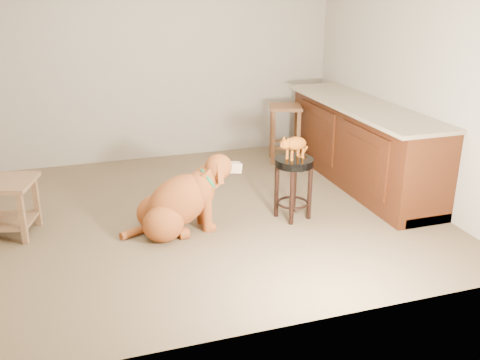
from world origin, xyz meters
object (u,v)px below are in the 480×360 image
object	(u,v)px
golden_retriever	(180,203)
wood_stool	(285,132)
side_table	(6,199)
tabby_kitten	(294,145)
padded_stool	(294,176)

from	to	relation	value
golden_retriever	wood_stool	bearing A→B (deg)	40.40
side_table	tabby_kitten	bearing A→B (deg)	-9.77
golden_retriever	side_table	bearing A→B (deg)	161.70
side_table	golden_retriever	xyz separation A→B (m)	(1.52, -0.41, -0.06)
padded_stool	tabby_kitten	size ratio (longest dim) A/B	1.61
golden_retriever	tabby_kitten	world-z (taller)	tabby_kitten
tabby_kitten	padded_stool	bearing A→B (deg)	-5.72
padded_stool	golden_retriever	world-z (taller)	golden_retriever
wood_stool	tabby_kitten	distance (m)	1.83
tabby_kitten	side_table	bearing A→B (deg)	152.20
padded_stool	tabby_kitten	distance (m)	0.32
wood_stool	side_table	size ratio (longest dim) A/B	1.17
side_table	wood_stool	bearing A→B (deg)	20.84
wood_stool	side_table	xyz separation A→B (m)	(-3.24, -1.23, -0.03)
side_table	tabby_kitten	distance (m)	2.70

